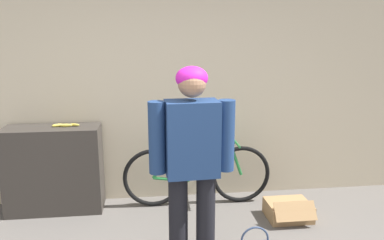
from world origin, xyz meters
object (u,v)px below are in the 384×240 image
object	(u,v)px
banana	(66,125)
cardboard_box	(288,210)
person	(192,154)
bicycle	(198,174)

from	to	relation	value
banana	cardboard_box	size ratio (longest dim) A/B	0.66
person	bicycle	bearing A→B (deg)	76.74
cardboard_box	bicycle	bearing A→B (deg)	153.32
bicycle	cardboard_box	size ratio (longest dim) A/B	3.73
bicycle	cardboard_box	distance (m)	1.04
person	cardboard_box	distance (m)	1.56
person	banana	bearing A→B (deg)	132.02
person	banana	distance (m)	1.69
bicycle	person	bearing A→B (deg)	-99.25
person	cardboard_box	world-z (taller)	person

